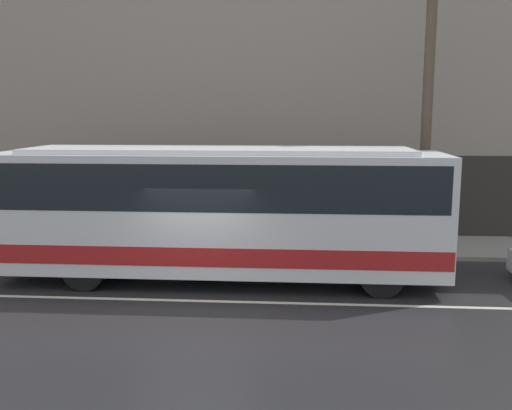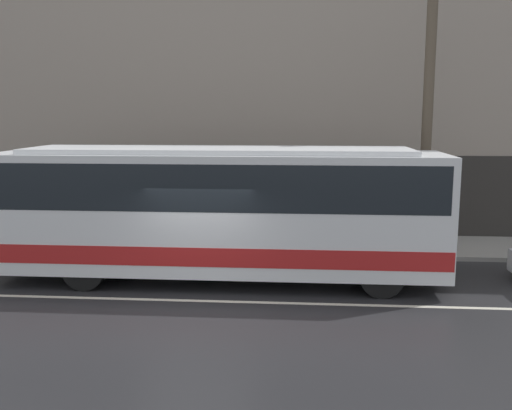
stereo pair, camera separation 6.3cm
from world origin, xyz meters
name	(u,v)px [view 2 (the right image)]	position (x,y,z in m)	size (l,w,h in m)	color
ground_plane	(197,301)	(0.00, 0.00, 0.00)	(60.00, 60.00, 0.00)	#262628
sidewalk	(228,243)	(0.00, 5.46, 0.06)	(60.00, 2.93, 0.13)	gray
building_facade	(232,48)	(0.00, 7.07, 6.30)	(60.00, 0.35, 13.03)	gray
lane_stripe	(197,301)	(0.00, 0.00, 0.00)	(54.00, 0.14, 0.01)	beige
transit_bus	(219,206)	(0.29, 1.71, 1.89)	(11.03, 2.57, 3.35)	white
utility_pole_near	(427,120)	(5.86, 4.40, 3.98)	(0.29, 0.29, 7.71)	brown
pedestrian_waiting	(202,224)	(-0.65, 4.52, 0.86)	(0.36, 0.36, 1.59)	#1E5933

